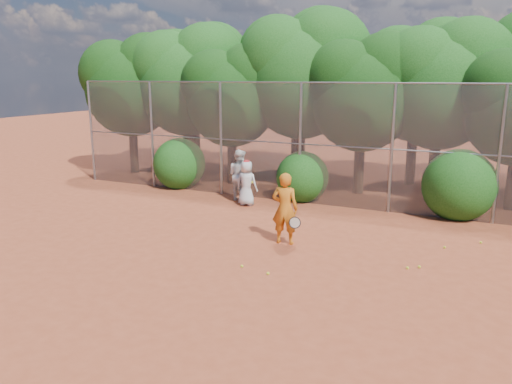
% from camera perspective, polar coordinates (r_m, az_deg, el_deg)
% --- Properties ---
extents(ground, '(80.00, 80.00, 0.00)m').
position_cam_1_polar(ground, '(11.46, -0.71, -8.46)').
color(ground, '#923B21').
rests_on(ground, ground).
extents(fence_back, '(20.05, 0.09, 4.03)m').
position_cam_1_polar(fence_back, '(16.45, 7.96, 5.48)').
color(fence_back, gray).
rests_on(fence_back, ground).
extents(tree_0, '(4.38, 3.81, 6.00)m').
position_cam_1_polar(tree_0, '(22.55, -14.02, 12.08)').
color(tree_0, black).
rests_on(tree_0, ground).
extents(tree_1, '(4.64, 4.03, 6.35)m').
position_cam_1_polar(tree_1, '(21.50, -7.84, 12.92)').
color(tree_1, black).
rests_on(tree_1, ground).
extents(tree_2, '(3.99, 3.47, 5.47)m').
position_cam_1_polar(tree_2, '(19.66, -2.66, 11.32)').
color(tree_2, black).
rests_on(tree_2, ground).
extents(tree_3, '(4.89, 4.26, 6.70)m').
position_cam_1_polar(tree_3, '(19.57, 5.46, 13.64)').
color(tree_3, black).
rests_on(tree_3, ground).
extents(tree_4, '(4.19, 3.64, 5.73)m').
position_cam_1_polar(tree_4, '(18.30, 12.29, 11.44)').
color(tree_4, black).
rests_on(tree_4, ground).
extents(tree_5, '(4.51, 3.92, 6.17)m').
position_cam_1_polar(tree_5, '(18.71, 20.55, 11.84)').
color(tree_5, black).
rests_on(tree_5, ground).
extents(tree_9, '(4.83, 4.20, 6.62)m').
position_cam_1_polar(tree_9, '(23.98, -6.89, 13.38)').
color(tree_9, black).
rests_on(tree_9, ground).
extents(tree_10, '(5.15, 4.48, 7.06)m').
position_cam_1_polar(tree_10, '(21.98, 4.92, 14.20)').
color(tree_10, black).
rests_on(tree_10, ground).
extents(tree_11, '(4.64, 4.03, 6.35)m').
position_cam_1_polar(tree_11, '(20.40, 18.10, 12.39)').
color(tree_11, black).
rests_on(tree_11, ground).
extents(bush_0, '(2.00, 2.00, 2.00)m').
position_cam_1_polar(bush_0, '(19.38, -8.76, 3.47)').
color(bush_0, '#144611').
rests_on(bush_0, ground).
extents(bush_1, '(1.80, 1.80, 1.80)m').
position_cam_1_polar(bush_1, '(17.19, 5.32, 1.98)').
color(bush_1, '#144611').
rests_on(bush_1, ground).
extents(bush_2, '(2.20, 2.20, 2.20)m').
position_cam_1_polar(bush_2, '(16.22, 22.22, 1.09)').
color(bush_2, '#144611').
rests_on(bush_2, ground).
extents(player_yellow, '(0.87, 0.54, 1.85)m').
position_cam_1_polar(player_yellow, '(12.70, 3.32, -1.90)').
color(player_yellow, '#C66917').
rests_on(player_yellow, ground).
extents(player_teen, '(0.74, 0.48, 1.53)m').
position_cam_1_polar(player_teen, '(16.48, -1.07, 1.05)').
color(player_teen, silver).
rests_on(player_teen, ground).
extents(player_white, '(1.04, 0.94, 1.77)m').
position_cam_1_polar(player_white, '(17.13, -1.87, 1.94)').
color(player_white, silver).
rests_on(player_white, ground).
extents(ball_0, '(0.07, 0.07, 0.07)m').
position_cam_1_polar(ball_0, '(11.76, 16.92, -8.30)').
color(ball_0, yellow).
rests_on(ball_0, ground).
extents(ball_1, '(0.07, 0.07, 0.07)m').
position_cam_1_polar(ball_1, '(13.40, 20.75, -5.93)').
color(ball_1, yellow).
rests_on(ball_1, ground).
extents(ball_2, '(0.07, 0.07, 0.07)m').
position_cam_1_polar(ball_2, '(10.97, 1.38, -9.29)').
color(ball_2, yellow).
rests_on(ball_2, ground).
extents(ball_3, '(0.07, 0.07, 0.07)m').
position_cam_1_polar(ball_3, '(11.91, 18.17, -8.13)').
color(ball_3, yellow).
rests_on(ball_3, ground).
extents(ball_4, '(0.07, 0.07, 0.07)m').
position_cam_1_polar(ball_4, '(11.36, -1.62, -8.47)').
color(ball_4, yellow).
rests_on(ball_4, ground).
extents(ball_5, '(0.07, 0.07, 0.07)m').
position_cam_1_polar(ball_5, '(14.14, 24.31, -5.27)').
color(ball_5, yellow).
rests_on(ball_5, ground).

